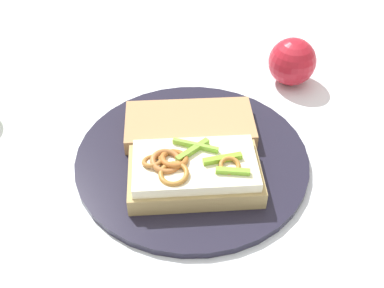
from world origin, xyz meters
The scene contains 5 objects.
ground_plane centered at (0.00, 0.00, 0.00)m, with size 2.00×2.00×0.00m, color white.
plate centered at (0.00, 0.00, 0.01)m, with size 0.31×0.31×0.01m, color #211F30.
sandwich centered at (-0.04, 0.02, 0.03)m, with size 0.16×0.19×0.05m.
bread_slice_side centered at (0.05, -0.02, 0.02)m, with size 0.18×0.09×0.02m, color tan.
apple_2 centered at (0.08, -0.23, 0.04)m, with size 0.08×0.08×0.08m, color #AE1C2A.
Camera 1 is at (-0.39, 0.22, 0.44)m, focal length 43.08 mm.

